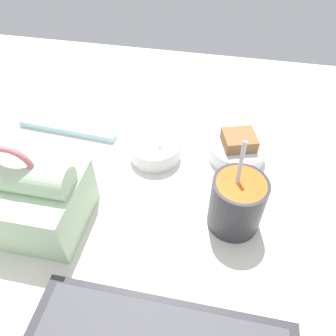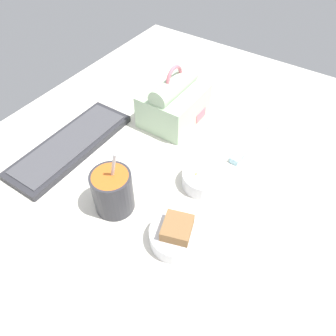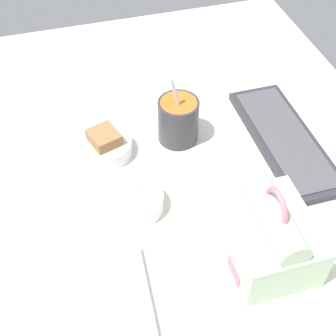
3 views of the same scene
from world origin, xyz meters
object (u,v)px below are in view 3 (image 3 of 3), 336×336
lunch_bag (269,235)px  bento_bowl_sandwich (105,146)px  chopstick_case (145,308)px  bento_bowl_snacks (137,201)px  keyboard (284,139)px  soup_cup (178,120)px

lunch_bag → bento_bowl_sandwich: (-34.06, -23.10, -3.90)cm
chopstick_case → bento_bowl_snacks: bearing=169.8°
bento_bowl_sandwich → chopstick_case: size_ratio=0.50×
bento_bowl_sandwich → bento_bowl_snacks: 17.23cm
keyboard → chopstick_case: size_ratio=1.55×
keyboard → soup_cup: soup_cup is taller
lunch_bag → bento_bowl_snacks: bearing=-130.7°
keyboard → soup_cup: (-8.31, -22.84, 4.47)cm
lunch_bag → bento_bowl_sandwich: size_ratio=1.54×
bento_bowl_sandwich → chopstick_case: bearing=-1.1°
bento_bowl_sandwich → bento_bowl_snacks: size_ratio=1.10×
soup_cup → bento_bowl_snacks: (17.24, -13.72, -3.40)cm
keyboard → lunch_bag: 31.35cm
soup_cup → bento_bowl_snacks: bearing=-38.5°
soup_cup → keyboard: bearing=70.0°
soup_cup → bento_bowl_snacks: size_ratio=1.64×
keyboard → lunch_bag: (26.06, -16.63, 5.18)cm
lunch_bag → chopstick_case: lunch_bag is taller
keyboard → bento_bowl_snacks: 37.66cm
lunch_bag → soup_cup: 34.93cm
chopstick_case → bento_bowl_sandwich: bearing=178.9°
lunch_bag → bento_bowl_sandwich: bearing=-145.8°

